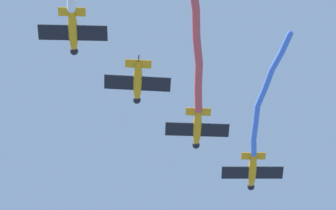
% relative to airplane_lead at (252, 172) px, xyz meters
% --- Properties ---
extents(airplane_lead, '(5.95, 7.82, 1.93)m').
position_rel_airplane_lead_xyz_m(airplane_lead, '(0.00, 0.00, 0.00)').
color(airplane_lead, orange).
extents(smoke_trail_lead, '(16.69, 2.11, 1.38)m').
position_rel_airplane_lead_xyz_m(smoke_trail_lead, '(-10.58, 1.57, 0.35)').
color(smoke_trail_lead, '#4C75DB').
extents(airplane_left_wing, '(5.92, 7.82, 1.93)m').
position_rel_airplane_lead_xyz_m(airplane_left_wing, '(-4.48, 8.20, 0.25)').
color(airplane_left_wing, orange).
extents(smoke_trail_left_wing, '(23.09, 9.21, 2.03)m').
position_rel_airplane_lead_xyz_m(smoke_trail_left_wing, '(-18.51, 12.34, 0.79)').
color(smoke_trail_left_wing, '#DB4C4C').
extents(airplane_right_wing, '(5.90, 7.81, 1.93)m').
position_rel_airplane_lead_xyz_m(airplane_right_wing, '(-8.96, 16.39, 0.50)').
color(airplane_right_wing, orange).
extents(airplane_slot, '(5.93, 7.82, 1.93)m').
position_rel_airplane_lead_xyz_m(airplane_slot, '(-13.44, 24.58, 0.75)').
color(airplane_slot, orange).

